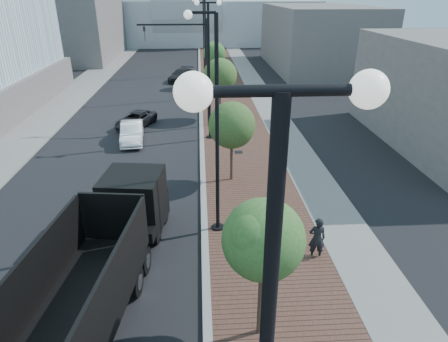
{
  "coord_description": "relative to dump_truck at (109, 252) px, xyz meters",
  "views": [
    {
      "loc": [
        -0.05,
        -5.07,
        9.84
      ],
      "look_at": [
        1.0,
        12.0,
        2.0
      ],
      "focal_mm": 31.72,
      "sensor_mm": 36.0,
      "label": 1
    }
  ],
  "objects": [
    {
      "name": "utility_cover_2",
      "position": [
        5.8,
        12.32,
        -1.26
      ],
      "size": [
        0.5,
        0.5,
        0.02
      ],
      "primitive_type": "cube",
      "color": "black",
      "rests_on": "sidewalk"
    },
    {
      "name": "white_sedan",
      "position": [
        -1.53,
        15.1,
        -0.69
      ],
      "size": [
        1.92,
        4.33,
        1.38
      ],
      "primitive_type": "imported",
      "rotation": [
        0.0,
        0.0,
        0.11
      ],
      "color": "white",
      "rests_on": "ground"
    },
    {
      "name": "pedestrian",
      "position": [
        7.82,
        1.08,
        -0.47
      ],
      "size": [
        0.7,
        0.49,
        1.83
      ],
      "primitive_type": "imported",
      "rotation": [
        0.0,
        0.0,
        3.06
      ],
      "color": "black",
      "rests_on": "ground"
    },
    {
      "name": "utility_cover_1",
      "position": [
        5.8,
        1.32,
        -1.26
      ],
      "size": [
        0.5,
        0.5,
        0.02
      ],
      "primitive_type": "cube",
      "color": "black",
      "rests_on": "sidewalk"
    },
    {
      "name": "tree_2",
      "position": [
        5.05,
        20.35,
        2.19
      ],
      "size": [
        2.73,
        2.73,
        4.96
      ],
      "color": "#382619",
      "rests_on": "ground"
    },
    {
      "name": "concrete_strip",
      "position": [
        9.6,
        33.32,
        -1.32
      ],
      "size": [
        2.4,
        140.0,
        0.13
      ],
      "primitive_type": "cube",
      "color": "slate",
      "rests_on": "ground"
    },
    {
      "name": "streetlight_3",
      "position": [
        3.89,
        27.32,
        2.96
      ],
      "size": [
        1.44,
        0.56,
        9.21
      ],
      "color": "black",
      "rests_on": "ground"
    },
    {
      "name": "streetlight_4",
      "position": [
        4.0,
        39.32,
        3.43
      ],
      "size": [
        1.72,
        0.56,
        9.28
      ],
      "color": "black",
      "rests_on": "ground"
    },
    {
      "name": "tree_3",
      "position": [
        5.05,
        32.35,
        2.25
      ],
      "size": [
        2.45,
        2.41,
        4.86
      ],
      "color": "#382619",
      "rests_on": "ground"
    },
    {
      "name": "tree_1",
      "position": [
        5.05,
        8.35,
        1.9
      ],
      "size": [
        2.54,
        2.52,
        4.56
      ],
      "color": "#382619",
      "rests_on": "ground"
    },
    {
      "name": "dark_car_mid",
      "position": [
        -1.73,
        18.53,
        -0.81
      ],
      "size": [
        3.29,
        4.55,
        1.15
      ],
      "primitive_type": "imported",
      "rotation": [
        0.0,
        0.0,
        -0.38
      ],
      "color": "black",
      "rests_on": "ground"
    },
    {
      "name": "west_sidewalk",
      "position": [
        -9.6,
        33.32,
        -1.33
      ],
      "size": [
        4.0,
        140.0,
        0.12
      ],
      "primitive_type": "cube",
      "color": "slate",
      "rests_on": "ground"
    },
    {
      "name": "streetlight_1",
      "position": [
        3.89,
        3.32,
        2.96
      ],
      "size": [
        1.44,
        0.56,
        9.21
      ],
      "color": "black",
      "rests_on": "ground"
    },
    {
      "name": "curb",
      "position": [
        3.4,
        33.32,
        -1.32
      ],
      "size": [
        0.3,
        140.0,
        0.14
      ],
      "primitive_type": "cube",
      "color": "gray",
      "rests_on": "ground"
    },
    {
      "name": "commercial_block_ne",
      "position": [
        19.4,
        43.32,
        2.61
      ],
      "size": [
        12.0,
        22.0,
        8.0
      ],
      "primitive_type": "cube",
      "color": "#635D59",
      "rests_on": "ground"
    },
    {
      "name": "traffic_mast",
      "position": [
        3.1,
        18.32,
        3.6
      ],
      "size": [
        5.09,
        0.2,
        8.0
      ],
      "color": "black",
      "rests_on": "ground"
    },
    {
      "name": "sidewalk",
      "position": [
        6.9,
        33.32,
        -1.33
      ],
      "size": [
        7.0,
        140.0,
        0.12
      ],
      "primitive_type": "cube",
      "color": "#4C2D23",
      "rests_on": "ground"
    },
    {
      "name": "convention_center",
      "position": [
        1.4,
        78.32,
        4.62
      ],
      "size": [
        50.0,
        30.0,
        50.0
      ],
      "color": "#AEB5B9",
      "rests_on": "ground"
    },
    {
      "name": "dump_truck",
      "position": [
        0.0,
        0.0,
        0.0
      ],
      "size": [
        3.99,
        13.52,
        3.29
      ],
      "rotation": [
        0.0,
        0.0,
        -0.12
      ],
      "color": "black",
      "rests_on": "ground"
    },
    {
      "name": "dark_car_far",
      "position": [
        1.17,
        35.66,
        -0.7
      ],
      "size": [
        3.32,
        5.07,
        1.36
      ],
      "primitive_type": "imported",
      "rotation": [
        0.0,
        0.0,
        -0.33
      ],
      "color": "black",
      "rests_on": "ground"
    },
    {
      "name": "commercial_block_nw",
      "position": [
        -16.6,
        53.32,
        3.61
      ],
      "size": [
        14.0,
        20.0,
        10.0
      ],
      "primitive_type": "cube",
      "color": "#68615D",
      "rests_on": "ground"
    },
    {
      "name": "tree_0",
      "position": [
        5.05,
        -2.65,
        2.16
      ],
      "size": [
        2.39,
        2.35,
        4.73
      ],
      "color": "#382619",
      "rests_on": "ground"
    },
    {
      "name": "streetlight_2",
      "position": [
        4.0,
        15.32,
        3.43
      ],
      "size": [
        1.72,
        0.56,
        9.28
      ],
      "color": "black",
      "rests_on": "ground"
    }
  ]
}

